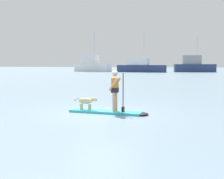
{
  "coord_description": "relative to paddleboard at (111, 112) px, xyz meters",
  "views": [
    {
      "loc": [
        3.48,
        -11.49,
        2.02
      ],
      "look_at": [
        0.0,
        1.0,
        0.9
      ],
      "focal_mm": 46.78,
      "sensor_mm": 36.0,
      "label": 1
    }
  ],
  "objects": [
    {
      "name": "moored_boat_far_port",
      "position": [
        -24.03,
        65.61,
        1.65
      ],
      "size": [
        10.87,
        5.67,
        11.15
      ],
      "color": "white",
      "rests_on": "ground_plane"
    },
    {
      "name": "moored_boat_outer",
      "position": [
        3.36,
        68.73,
        1.61
      ],
      "size": [
        10.89,
        4.82,
        9.16
      ],
      "color": "navy",
      "rests_on": "ground_plane"
    },
    {
      "name": "moored_boat_port",
      "position": [
        -10.06,
        63.95,
        1.35
      ],
      "size": [
        12.92,
        4.68,
        10.1
      ],
      "color": "navy",
      "rests_on": "ground_plane"
    },
    {
      "name": "ground_plane",
      "position": [
        -0.23,
        0.02,
        -0.05
      ],
      "size": [
        400.0,
        400.0,
        0.0
      ],
      "primitive_type": "plane",
      "color": "gray"
    },
    {
      "name": "person_paddler",
      "position": [
        0.2,
        -0.02,
        1.0
      ],
      "size": [
        0.62,
        0.5,
        1.66
      ],
      "color": "tan",
      "rests_on": "paddleboard"
    },
    {
      "name": "dog",
      "position": [
        -1.09,
        0.08,
        0.41
      ],
      "size": [
        1.11,
        0.27,
        0.54
      ],
      "color": "#CCB78C",
      "rests_on": "paddleboard"
    },
    {
      "name": "paddleboard",
      "position": [
        0.0,
        0.0,
        0.0
      ],
      "size": [
        3.38,
        0.92,
        0.1
      ],
      "color": "#33B2BF",
      "rests_on": "ground_plane"
    }
  ]
}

